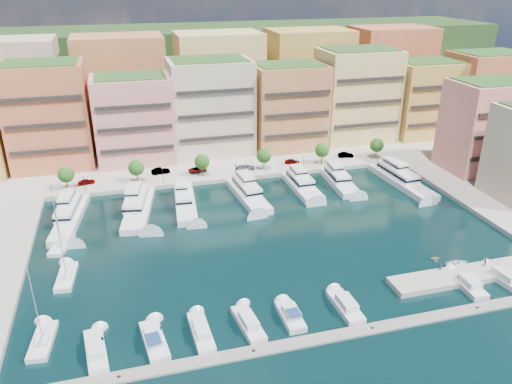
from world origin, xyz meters
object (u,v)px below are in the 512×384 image
(cruiser_1, at_px, (154,341))
(car_4, at_px, (292,161))
(yacht_1, at_px, (138,207))
(sailboat_0, at_px, (43,342))
(cruiser_3, at_px, (248,324))
(tree_3, at_px, (264,156))
(cruiser_9, at_px, (503,278))
(person_0, at_px, (440,266))
(yacht_4, at_px, (301,185))
(tree_5, at_px, (377,145))
(yacht_6, at_px, (400,178))
(yacht_5, at_px, (339,180))
(lamppost_0, at_px, (84,180))
(cruiser_8, at_px, (468,285))
(car_5, at_px, (346,155))
(yacht_0, at_px, (70,215))
(sailboat_1, at_px, (66,278))
(car_3, at_px, (245,167))
(tender_2, at_px, (458,264))
(cruiser_4, at_px, (291,316))
(car_1, at_px, (161,171))
(yacht_3, at_px, (247,192))
(sailboat_2, at_px, (62,245))
(car_0, at_px, (86,182))
(lamppost_3, at_px, (304,159))
(lamppost_4, at_px, (367,152))
(cruiser_2, at_px, (201,332))
(tree_2, at_px, (202,162))
(tender_1, at_px, (435,258))
(car_2, at_px, (198,170))
(tree_1, at_px, (136,168))
(tree_0, at_px, (66,175))
(yacht_2, at_px, (185,200))
(lamppost_1, at_px, (163,172))
(lamppost_2, at_px, (236,165))

(cruiser_1, xyz_separation_m, car_4, (41.48, 60.22, 1.11))
(yacht_1, height_order, sailboat_0, sailboat_0)
(cruiser_3, bearing_deg, tree_3, 71.62)
(cruiser_1, bearing_deg, cruiser_9, 0.02)
(car_4, xyz_separation_m, person_0, (7.36, -55.82, 0.19))
(yacht_4, relative_size, sailboat_0, 1.28)
(tree_5, distance_m, yacht_6, 15.62)
(yacht_5, bearing_deg, lamppost_0, 170.70)
(cruiser_8, relative_size, car_5, 1.88)
(yacht_1, bearing_deg, yacht_0, -178.91)
(yacht_0, bearing_deg, sailboat_1, -88.40)
(tree_5, bearing_deg, car_3, 178.45)
(cruiser_8, relative_size, tender_2, 1.85)
(cruiser_3, xyz_separation_m, cruiser_4, (6.55, 0.00, 0.02))
(car_1, bearing_deg, yacht_3, -139.30)
(sailboat_2, relative_size, car_0, 3.37)
(lamppost_3, height_order, car_0, lamppost_3)
(tender_2, bearing_deg, yacht_6, -20.62)
(tree_3, xyz_separation_m, car_5, (24.41, 2.92, -3.04))
(cruiser_8, bearing_deg, cruiser_3, -179.99)
(cruiser_1, height_order, cruiser_4, same)
(lamppost_4, bearing_deg, cruiser_2, -134.25)
(sailboat_0, xyz_separation_m, person_0, (64.00, 0.14, 1.55))
(tree_2, bearing_deg, yacht_3, -58.79)
(cruiser_4, bearing_deg, car_0, 117.36)
(cruiser_4, height_order, tender_1, cruiser_4)
(car_1, height_order, car_2, car_1)
(lamppost_0, bearing_deg, yacht_0, -102.43)
(yacht_0, xyz_separation_m, car_3, (41.95, 15.56, 0.52))
(lamppost_0, distance_m, yacht_3, 37.88)
(cruiser_4, height_order, tender_2, cruiser_4)
(tree_1, bearing_deg, lamppost_0, -169.15)
(tree_5, relative_size, sailboat_2, 0.43)
(lamppost_3, bearing_deg, tender_1, -80.27)
(tree_0, xyz_separation_m, yacht_2, (25.55, -13.72, -3.53))
(yacht_0, height_order, yacht_6, same)
(tree_5, relative_size, yacht_0, 0.25)
(lamppost_4, relative_size, car_1, 0.90)
(tree_2, distance_m, cruiser_8, 67.56)
(lamppost_4, bearing_deg, tree_0, 178.27)
(cruiser_4, height_order, car_1, car_1)
(yacht_0, distance_m, sailboat_0, 39.32)
(cruiser_1, bearing_deg, cruiser_8, 0.03)
(cruiser_2, bearing_deg, lamppost_4, 45.75)
(yacht_4, distance_m, car_0, 51.80)
(yacht_6, relative_size, cruiser_3, 2.67)
(tree_0, relative_size, cruiser_4, 0.79)
(lamppost_1, relative_size, lamppost_2, 1.00)
(tender_1, distance_m, tender_2, 3.94)
(cruiser_4, bearing_deg, yacht_6, 44.76)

